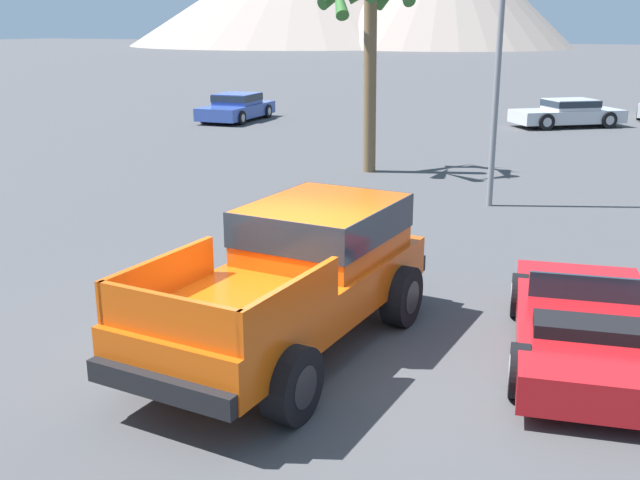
% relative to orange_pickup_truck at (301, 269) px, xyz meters
% --- Properties ---
extents(ground_plane, '(320.00, 320.00, 0.00)m').
position_rel_orange_pickup_truck_xyz_m(ground_plane, '(0.10, -0.74, -1.03)').
color(ground_plane, '#424244').
extents(orange_pickup_truck, '(2.48, 5.31, 1.80)m').
position_rel_orange_pickup_truck_xyz_m(orange_pickup_truck, '(0.00, 0.00, 0.00)').
color(orange_pickup_truck, '#CC4C0C').
rests_on(orange_pickup_truck, ground_plane).
extents(red_convertible_car, '(2.46, 4.37, 0.97)m').
position_rel_orange_pickup_truck_xyz_m(red_convertible_car, '(3.55, 1.02, -0.62)').
color(red_convertible_car, '#B21419').
rests_on(red_convertible_car, ground_plane).
extents(parked_car_silver, '(4.63, 4.14, 1.13)m').
position_rel_orange_pickup_truck_xyz_m(parked_car_silver, '(0.32, 24.26, -0.44)').
color(parked_car_silver, '#B7BABF').
rests_on(parked_car_silver, ground_plane).
extents(parked_car_blue, '(2.24, 4.48, 1.18)m').
position_rel_orange_pickup_truck_xyz_m(parked_car_blue, '(-13.26, 20.29, -0.43)').
color(parked_car_blue, '#334C9E').
rests_on(parked_car_blue, ground_plane).
extents(palm_tree_tall, '(2.83, 2.72, 5.70)m').
position_rel_orange_pickup_truck_xyz_m(palm_tree_tall, '(-3.66, 11.59, 3.31)').
color(palm_tree_tall, brown).
rests_on(palm_tree_tall, ground_plane).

